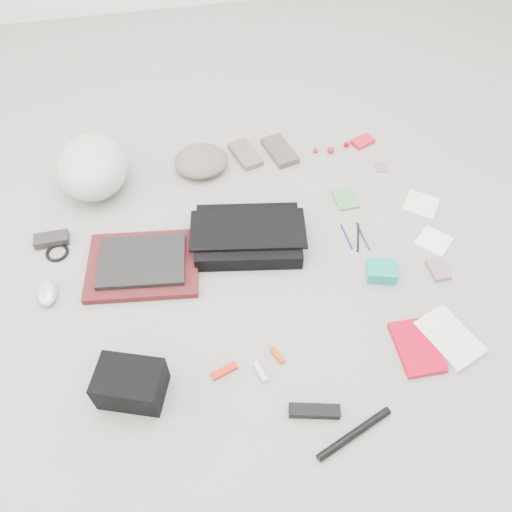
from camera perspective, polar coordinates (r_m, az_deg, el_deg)
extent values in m
plane|color=gray|center=(1.82, 0.00, -0.97)|extent=(4.00, 4.00, 0.00)
cube|color=black|center=(1.86, -0.91, 2.29)|extent=(0.43, 0.34, 0.06)
cube|color=black|center=(1.83, -0.93, 3.06)|extent=(0.45, 0.26, 0.01)
cube|color=#531619|center=(1.85, -12.79, -1.01)|extent=(0.43, 0.34, 0.03)
cube|color=black|center=(1.83, -12.92, -0.56)|extent=(0.33, 0.26, 0.02)
ellipsoid|color=silver|center=(2.12, -18.13, 9.74)|extent=(0.29, 0.36, 0.21)
ellipsoid|color=#6E5F53|center=(2.16, -6.30, 10.76)|extent=(0.23, 0.22, 0.08)
cube|color=#756154|center=(2.22, -1.22, 11.53)|extent=(0.13, 0.19, 0.03)
cube|color=#534C44|center=(2.23, 2.73, 11.93)|extent=(0.14, 0.21, 0.03)
cube|color=black|center=(2.02, -22.33, 1.76)|extent=(0.13, 0.06, 0.03)
torus|color=black|center=(1.99, -21.77, 0.37)|extent=(0.10, 0.10, 0.01)
ellipsoid|color=#BCBCBC|center=(1.87, -22.79, -3.89)|extent=(0.08, 0.12, 0.04)
cube|color=black|center=(1.56, -14.12, -14.00)|extent=(0.23, 0.19, 0.13)
cube|color=red|center=(1.60, -3.64, -12.98)|extent=(0.09, 0.05, 0.01)
cylinder|color=silver|center=(1.59, 0.49, -13.09)|extent=(0.04, 0.07, 0.02)
cylinder|color=#D83B04|center=(1.62, 2.43, -11.29)|extent=(0.04, 0.06, 0.02)
cube|color=black|center=(1.55, 6.69, -17.19)|extent=(0.16, 0.07, 0.03)
cylinder|color=black|center=(1.55, 11.17, -19.30)|extent=(0.25, 0.11, 0.02)
cube|color=red|center=(1.71, 17.91, -9.88)|extent=(0.13, 0.20, 0.02)
cube|color=silver|center=(1.76, 21.22, -8.70)|extent=(0.20, 0.24, 0.02)
cube|color=#518A54|center=(2.06, 10.17, 6.44)|extent=(0.09, 0.11, 0.01)
cylinder|color=navy|center=(1.93, 10.31, 2.19)|extent=(0.01, 0.12, 0.01)
cylinder|color=black|center=(1.93, 11.59, 2.12)|extent=(0.05, 0.13, 0.01)
cylinder|color=navy|center=(1.94, 12.10, 2.26)|extent=(0.01, 0.14, 0.01)
cube|color=#10A491|center=(1.82, 14.17, -1.72)|extent=(0.12, 0.11, 0.05)
cube|color=gray|center=(1.91, 20.11, -1.48)|extent=(0.06, 0.09, 0.02)
cube|color=white|center=(2.12, 18.36, 5.62)|extent=(0.17, 0.17, 0.01)
cube|color=white|center=(2.00, 19.66, 1.62)|extent=(0.16, 0.16, 0.01)
sphere|color=#B3141B|center=(2.25, 6.80, 11.91)|extent=(0.03, 0.03, 0.02)
sphere|color=#B11222|center=(2.26, 8.53, 11.89)|extent=(0.03, 0.03, 0.03)
sphere|color=#A10100|center=(2.30, 10.30, 12.42)|extent=(0.03, 0.03, 0.03)
cube|color=red|center=(2.34, 12.09, 12.67)|extent=(0.11, 0.09, 0.02)
cube|color=#99627B|center=(2.23, 14.11, 9.77)|extent=(0.05, 0.06, 0.00)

